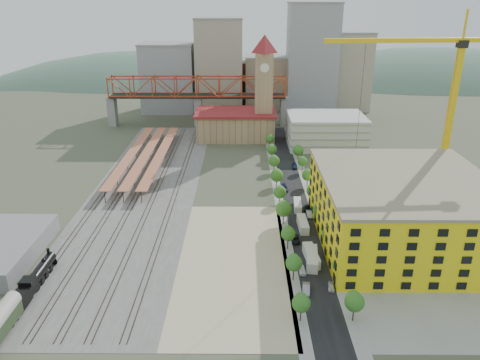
{
  "coord_description": "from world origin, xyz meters",
  "views": [
    {
      "loc": [
        -1.71,
        -135.73,
        63.46
      ],
      "look_at": [
        -2.5,
        0.43,
        10.0
      ],
      "focal_mm": 35.0,
      "sensor_mm": 36.0,
      "label": 1
    }
  ],
  "objects_px": {
    "tower_crane": "(443,89)",
    "car_0": "(302,270)",
    "site_trailer_d": "(298,205)",
    "clock_tower": "(264,78)",
    "site_trailer_b": "(311,256)",
    "construction_building": "(403,210)",
    "locomotive": "(35,279)",
    "site_trailer_c": "(303,224)",
    "site_trailer_a": "(312,259)"
  },
  "relations": [
    {
      "from": "locomotive",
      "to": "site_trailer_a",
      "type": "xyz_separation_m",
      "value": [
        66.0,
        10.78,
        -0.71
      ]
    },
    {
      "from": "construction_building",
      "to": "car_0",
      "type": "height_order",
      "value": "construction_building"
    },
    {
      "from": "site_trailer_b",
      "to": "site_trailer_d",
      "type": "relative_size",
      "value": 1.16
    },
    {
      "from": "site_trailer_a",
      "to": "site_trailer_d",
      "type": "height_order",
      "value": "site_trailer_a"
    },
    {
      "from": "clock_tower",
      "to": "locomotive",
      "type": "bearing_deg",
      "value": -115.22
    },
    {
      "from": "clock_tower",
      "to": "site_trailer_b",
      "type": "xyz_separation_m",
      "value": [
        8.0,
        -110.89,
        -27.32
      ]
    },
    {
      "from": "clock_tower",
      "to": "site_trailer_d",
      "type": "relative_size",
      "value": 5.99
    },
    {
      "from": "site_trailer_b",
      "to": "site_trailer_d",
      "type": "distance_m",
      "value": 31.75
    },
    {
      "from": "car_0",
      "to": "locomotive",
      "type": "bearing_deg",
      "value": -176.76
    },
    {
      "from": "site_trailer_a",
      "to": "clock_tower",
      "type": "bearing_deg",
      "value": 100.79
    },
    {
      "from": "car_0",
      "to": "tower_crane",
      "type": "bearing_deg",
      "value": 41.14
    },
    {
      "from": "locomotive",
      "to": "site_trailer_d",
      "type": "relative_size",
      "value": 2.63
    },
    {
      "from": "site_trailer_a",
      "to": "site_trailer_b",
      "type": "height_order",
      "value": "site_trailer_a"
    },
    {
      "from": "site_trailer_b",
      "to": "car_0",
      "type": "relative_size",
      "value": 2.35
    },
    {
      "from": "tower_crane",
      "to": "site_trailer_a",
      "type": "xyz_separation_m",
      "value": [
        -43.67,
        -40.58,
        -35.79
      ]
    },
    {
      "from": "locomotive",
      "to": "site_trailer_c",
      "type": "bearing_deg",
      "value": 24.6
    },
    {
      "from": "construction_building",
      "to": "locomotive",
      "type": "distance_m",
      "value": 95.15
    },
    {
      "from": "construction_building",
      "to": "site_trailer_d",
      "type": "distance_m",
      "value": 34.33
    },
    {
      "from": "site_trailer_c",
      "to": "car_0",
      "type": "distance_m",
      "value": 23.86
    },
    {
      "from": "clock_tower",
      "to": "car_0",
      "type": "relative_size",
      "value": 12.14
    },
    {
      "from": "locomotive",
      "to": "site_trailer_d",
      "type": "xyz_separation_m",
      "value": [
        66.0,
        44.02,
        -0.94
      ]
    },
    {
      "from": "site_trailer_d",
      "to": "car_0",
      "type": "bearing_deg",
      "value": -91.18
    },
    {
      "from": "tower_crane",
      "to": "site_trailer_b",
      "type": "relative_size",
      "value": 5.99
    },
    {
      "from": "construction_building",
      "to": "site_trailer_b",
      "type": "relative_size",
      "value": 5.03
    },
    {
      "from": "locomotive",
      "to": "site_trailer_c",
      "type": "height_order",
      "value": "locomotive"
    },
    {
      "from": "site_trailer_d",
      "to": "site_trailer_c",
      "type": "bearing_deg",
      "value": -86.6
    },
    {
      "from": "locomotive",
      "to": "site_trailer_a",
      "type": "distance_m",
      "value": 66.88
    },
    {
      "from": "site_trailer_d",
      "to": "car_0",
      "type": "relative_size",
      "value": 2.03
    },
    {
      "from": "locomotive",
      "to": "car_0",
      "type": "height_order",
      "value": "locomotive"
    },
    {
      "from": "site_trailer_a",
      "to": "car_0",
      "type": "relative_size",
      "value": 2.43
    },
    {
      "from": "construction_building",
      "to": "site_trailer_c",
      "type": "height_order",
      "value": "construction_building"
    },
    {
      "from": "construction_building",
      "to": "site_trailer_d",
      "type": "xyz_separation_m",
      "value": [
        -26.0,
        20.86,
        -8.22
      ]
    },
    {
      "from": "tower_crane",
      "to": "site_trailer_c",
      "type": "height_order",
      "value": "tower_crane"
    },
    {
      "from": "site_trailer_b",
      "to": "site_trailer_d",
      "type": "height_order",
      "value": "site_trailer_b"
    },
    {
      "from": "clock_tower",
      "to": "site_trailer_a",
      "type": "bearing_deg",
      "value": -85.93
    },
    {
      "from": "site_trailer_a",
      "to": "construction_building",
      "type": "bearing_deg",
      "value": 32.18
    },
    {
      "from": "clock_tower",
      "to": "locomotive",
      "type": "xyz_separation_m",
      "value": [
        -58.0,
        -123.16,
        -26.56
      ]
    },
    {
      "from": "site_trailer_b",
      "to": "car_0",
      "type": "bearing_deg",
      "value": -122.67
    },
    {
      "from": "site_trailer_d",
      "to": "clock_tower",
      "type": "bearing_deg",
      "value": 99.17
    },
    {
      "from": "tower_crane",
      "to": "locomotive",
      "type": "bearing_deg",
      "value": -154.9
    },
    {
      "from": "tower_crane",
      "to": "site_trailer_c",
      "type": "bearing_deg",
      "value": -154.16
    },
    {
      "from": "site_trailer_b",
      "to": "tower_crane",
      "type": "bearing_deg",
      "value": 36.85
    },
    {
      "from": "construction_building",
      "to": "site_trailer_c",
      "type": "relative_size",
      "value": 5.26
    },
    {
      "from": "tower_crane",
      "to": "site_trailer_d",
      "type": "bearing_deg",
      "value": -170.45
    },
    {
      "from": "site_trailer_c",
      "to": "site_trailer_a",
      "type": "bearing_deg",
      "value": -90.67
    },
    {
      "from": "locomotive",
      "to": "site_trailer_a",
      "type": "relative_size",
      "value": 2.2
    },
    {
      "from": "tower_crane",
      "to": "car_0",
      "type": "distance_m",
      "value": 74.28
    },
    {
      "from": "tower_crane",
      "to": "car_0",
      "type": "height_order",
      "value": "tower_crane"
    },
    {
      "from": "site_trailer_c",
      "to": "site_trailer_d",
      "type": "bearing_deg",
      "value": 89.33
    },
    {
      "from": "tower_crane",
      "to": "site_trailer_c",
      "type": "relative_size",
      "value": 6.27
    }
  ]
}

